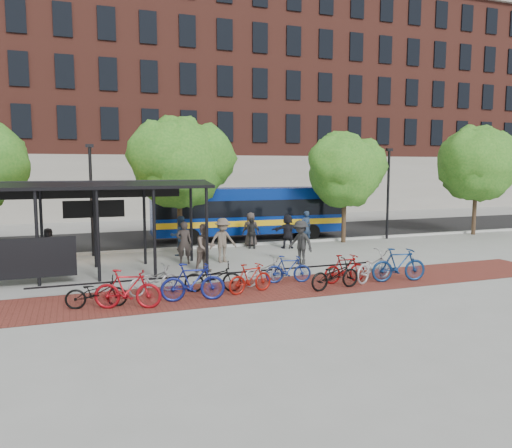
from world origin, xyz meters
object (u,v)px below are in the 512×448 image
object	(u,v)px
bike_8	(335,275)
pedestrian_3	(223,240)
bike_5	(250,278)
pedestrian_1	(184,243)
tree_c	(346,168)
lamp_post_right	(388,191)
bike_7	(288,269)
bike_4	(213,277)
bike_2	(153,280)
pedestrian_7	(306,227)
pedestrian_0	(49,246)
bike_0	(96,292)
pedestrian_2	(180,236)
bus_shelter	(63,197)
tree_d	(478,161)
bus	(248,210)
bike_3	(193,282)
pedestrian_4	(252,233)
pedestrian_8	(205,248)
pedestrian_5	(288,231)
pedestrian_6	(251,229)
lamp_post_left	(91,197)
bike_6	(264,271)
tree_b	(181,159)
bike_10	(374,266)
pedestrian_9	(301,242)
bike_11	(399,265)
bike_9	(345,269)

from	to	relation	value
bike_8	pedestrian_3	size ratio (longest dim) A/B	1.00
bike_5	pedestrian_1	bearing A→B (deg)	-3.67
tree_c	bike_5	bearing A→B (deg)	-134.64
lamp_post_right	bike_7	bearing A→B (deg)	-140.43
tree_c	bike_4	world-z (taller)	tree_c
bike_2	pedestrian_7	bearing A→B (deg)	-70.92
pedestrian_0	bike_0	bearing A→B (deg)	-89.69
bike_2	pedestrian_2	xyz separation A→B (m)	(2.24, 6.65, 0.46)
bus_shelter	pedestrian_2	distance (m)	6.04
tree_c	tree_d	size ratio (longest dim) A/B	0.90
bus	bike_3	bearing A→B (deg)	-113.42
pedestrian_4	pedestrian_8	size ratio (longest dim) A/B	0.82
bike_3	pedestrian_1	size ratio (longest dim) A/B	1.09
bike_5	bus	bearing A→B (deg)	-32.51
pedestrian_3	pedestrian_5	distance (m)	4.81
bus_shelter	pedestrian_6	world-z (taller)	bus_shelter
lamp_post_left	bike_0	distance (m)	9.26
lamp_post_left	bike_4	world-z (taller)	lamp_post_left
bike_6	bike_7	world-z (taller)	bike_7
tree_b	bike_5	world-z (taller)	tree_b
tree_c	tree_d	world-z (taller)	tree_d
bike_7	pedestrian_0	bearing A→B (deg)	61.87
bike_10	pedestrian_7	bearing A→B (deg)	-34.96
bike_3	bus_shelter	bearing A→B (deg)	43.93
bike_2	pedestrian_0	bearing A→B (deg)	5.62
lamp_post_left	lamp_post_right	size ratio (longest dim) A/B	1.00
bike_10	pedestrian_0	xyz separation A→B (m)	(-11.14, 7.58, 0.21)
pedestrian_5	bike_4	bearing A→B (deg)	63.57
bike_6	pedestrian_8	size ratio (longest dim) A/B	0.97
bus	pedestrian_9	world-z (taller)	bus
bike_7	pedestrian_4	xyz separation A→B (m)	(1.30, 7.52, 0.28)
bike_4	bike_11	world-z (taller)	bike_11
tree_d	bike_5	size ratio (longest dim) A/B	3.99
pedestrian_2	pedestrian_5	xyz separation A→B (m)	(5.53, 0.20, -0.06)
tree_b	pedestrian_9	size ratio (longest dim) A/B	3.46
bike_5	pedestrian_4	size ratio (longest dim) A/B	1.06
bike_2	pedestrian_3	bearing A→B (deg)	-61.06
bike_6	bike_10	bearing A→B (deg)	-121.06
pedestrian_4	tree_d	bearing A→B (deg)	20.13
bike_10	tree_d	bearing A→B (deg)	-80.95
pedestrian_4	pedestrian_7	bearing A→B (deg)	28.47
pedestrian_9	bike_11	bearing A→B (deg)	-0.69
tree_d	pedestrian_0	size ratio (longest dim) A/B	4.27
bike_9	bike_0	bearing A→B (deg)	88.95
pedestrian_5	bike_2	bearing A→B (deg)	53.97
tree_b	bike_5	distance (m)	9.52
lamp_post_left	pedestrian_8	bearing A→B (deg)	-51.63
bike_7	pedestrian_0	distance (m)	10.59
bike_5	bike_6	distance (m)	1.26
bike_4	pedestrian_0	bearing A→B (deg)	52.05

